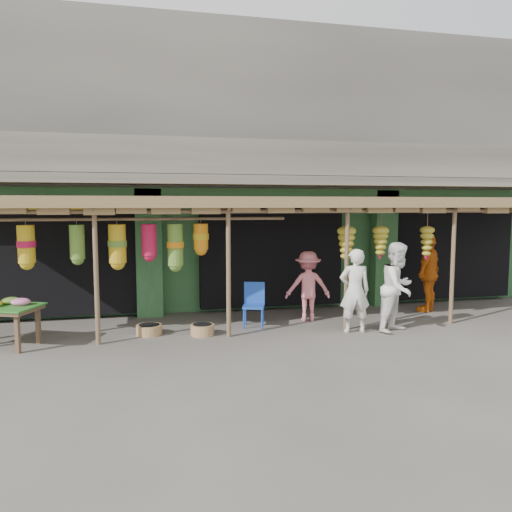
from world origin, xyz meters
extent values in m
plane|color=#514C47|center=(0.00, 0.00, 0.00)|extent=(80.00, 80.00, 0.00)
cube|color=gray|center=(0.00, 5.00, 5.00)|extent=(16.00, 6.00, 4.00)
cube|color=#2D6033|center=(0.00, 5.15, 1.50)|extent=(16.00, 5.70, 3.00)
cube|color=gray|center=(0.00, 1.65, 3.20)|extent=(16.00, 0.90, 0.22)
cube|color=gray|center=(0.00, 1.25, 3.70)|extent=(16.00, 0.10, 0.80)
cube|color=#2D6033|center=(0.00, 2.05, 2.85)|extent=(16.00, 0.35, 0.35)
cube|color=yellow|center=(-5.00, 1.97, 2.75)|extent=(1.70, 0.06, 0.55)
cube|color=#B21414|center=(-5.00, 1.93, 2.75)|extent=(1.30, 0.02, 0.30)
cube|color=black|center=(-5.00, 3.00, 1.35)|extent=(3.60, 2.00, 2.50)
cube|color=black|center=(0.00, 3.00, 1.35)|extent=(3.60, 2.00, 2.50)
cube|color=black|center=(5.00, 3.00, 1.35)|extent=(3.60, 2.00, 2.50)
cube|color=#2D6033|center=(-3.00, 2.05, 1.50)|extent=(0.60, 0.35, 3.00)
cube|color=#2D6033|center=(3.00, 2.05, 1.50)|extent=(0.60, 0.35, 3.00)
cylinder|color=brown|center=(-4.00, -0.20, 1.30)|extent=(0.09, 0.09, 2.60)
cylinder|color=brown|center=(-1.50, -0.20, 1.30)|extent=(0.09, 0.09, 2.60)
cylinder|color=brown|center=(1.00, -0.20, 1.30)|extent=(0.09, 0.09, 2.60)
cylinder|color=brown|center=(3.50, -0.20, 1.30)|extent=(0.09, 0.09, 2.60)
cylinder|color=brown|center=(-0.25, -0.20, 2.50)|extent=(12.90, 0.08, 0.08)
cylinder|color=brown|center=(-3.00, 0.20, 2.35)|extent=(5.50, 0.06, 0.06)
cube|color=brown|center=(0.00, 0.90, 2.68)|extent=(14.00, 2.70, 0.22)
cube|color=brown|center=(-5.34, -0.47, 0.33)|extent=(0.10, 0.10, 0.67)
cube|color=brown|center=(-5.11, 0.11, 0.33)|extent=(0.10, 0.10, 0.67)
ellipsoid|color=pink|center=(-5.37, 0.02, 0.83)|extent=(0.35, 0.29, 0.15)
ellipsoid|color=olive|center=(-5.58, 0.19, 0.83)|extent=(0.35, 0.29, 0.15)
cylinder|color=#1B47B2|center=(-1.08, 0.35, 0.21)|extent=(0.04, 0.04, 0.43)
cylinder|color=#1B47B2|center=(-0.71, 0.24, 0.21)|extent=(0.04, 0.04, 0.43)
cylinder|color=#1B47B2|center=(-0.97, 0.72, 0.21)|extent=(0.04, 0.04, 0.43)
cylinder|color=#1B47B2|center=(-0.60, 0.60, 0.21)|extent=(0.04, 0.04, 0.43)
cube|color=#1B47B2|center=(-0.84, 0.48, 0.45)|extent=(0.56, 0.56, 0.05)
cube|color=#1B47B2|center=(-0.77, 0.68, 0.71)|extent=(0.44, 0.17, 0.48)
cylinder|color=#8B5D3E|center=(-3.05, 0.32, 0.10)|extent=(0.69, 0.69, 0.20)
cylinder|color=olive|center=(-2.00, 0.05, 0.11)|extent=(0.60, 0.60, 0.22)
imported|color=white|center=(1.09, -0.42, 0.87)|extent=(0.68, 0.50, 1.74)
imported|color=white|center=(2.00, -0.56, 0.93)|extent=(1.14, 1.08, 1.86)
imported|color=orange|center=(3.73, 1.08, 0.96)|extent=(1.17, 1.07, 1.92)
imported|color=#E27781|center=(0.50, 0.80, 0.79)|extent=(1.10, 0.74, 1.58)
camera|label=1|loc=(-3.16, -9.84, 2.62)|focal=35.00mm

